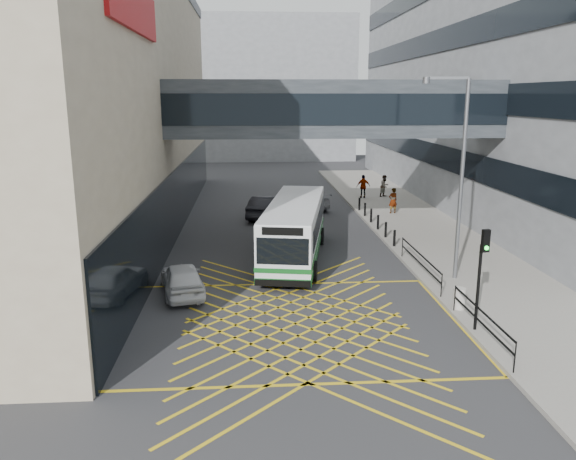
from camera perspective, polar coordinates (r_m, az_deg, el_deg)
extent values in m
plane|color=#333335|center=(20.97, 0.76, -9.49)|extent=(120.00, 120.00, 0.00)
cube|color=black|center=(36.05, -10.83, 3.35)|extent=(0.10, 41.50, 4.00)
cube|color=#A20F12|center=(23.88, -15.36, 21.01)|extent=(0.18, 9.00, 1.80)
cube|color=black|center=(45.51, 13.56, 7.83)|extent=(0.10, 43.50, 1.60)
cube|color=black|center=(45.32, 13.84, 12.86)|extent=(0.10, 43.50, 1.60)
cube|color=black|center=(45.48, 14.13, 17.90)|extent=(0.10, 43.50, 1.60)
cube|color=gray|center=(79.25, -4.34, 14.02)|extent=(28.00, 16.00, 18.00)
cube|color=#32373D|center=(31.59, 4.55, 12.19)|extent=(20.00, 4.00, 3.00)
cube|color=black|center=(29.59, 5.13, 12.10)|extent=(19.50, 0.06, 1.60)
cube|color=black|center=(33.59, 4.04, 12.27)|extent=(19.50, 0.06, 1.60)
cube|color=gray|center=(36.75, 12.94, 0.39)|extent=(6.00, 54.00, 0.16)
cube|color=gold|center=(20.97, 0.76, -9.48)|extent=(12.00, 9.00, 0.01)
cube|color=silver|center=(28.51, 0.69, 0.18)|extent=(4.21, 10.80, 2.59)
cube|color=#10531B|center=(28.79, 0.68, -2.01)|extent=(4.26, 10.84, 0.33)
cube|color=#10531B|center=(28.66, 0.68, -1.03)|extent=(4.28, 10.85, 0.21)
cube|color=black|center=(29.00, 0.80, 1.09)|extent=(4.03, 9.49, 1.01)
cube|color=black|center=(23.40, -0.56, -2.18)|extent=(2.18, 0.46, 1.15)
cube|color=black|center=(23.16, -0.57, -0.14)|extent=(1.71, 0.36, 0.34)
cube|color=silver|center=(28.24, 0.70, 2.76)|extent=(4.18, 10.70, 0.10)
cube|color=black|center=(23.79, -0.55, -5.42)|extent=(2.38, 0.52, 0.29)
cube|color=black|center=(33.89, 1.55, 0.33)|extent=(2.38, 0.52, 0.29)
cylinder|color=black|center=(25.66, -2.76, -4.01)|extent=(0.43, 0.99, 0.96)
cylinder|color=black|center=(25.41, 2.64, -4.19)|extent=(0.43, 0.99, 0.96)
cylinder|color=black|center=(31.88, -0.94, -0.52)|extent=(0.43, 0.99, 0.96)
cylinder|color=black|center=(31.67, 3.39, -0.63)|extent=(0.43, 0.99, 0.96)
imported|color=silver|center=(24.14, -10.68, -4.84)|extent=(2.69, 4.65, 1.39)
imported|color=black|center=(38.62, -2.32, 2.38)|extent=(3.10, 5.20, 1.53)
imported|color=#999BA1|center=(41.93, 1.77, 3.27)|extent=(3.80, 5.31, 1.52)
cylinder|color=black|center=(20.62, 18.75, -5.57)|extent=(0.13, 0.13, 3.10)
cube|color=black|center=(19.98, 19.43, -1.04)|extent=(0.28, 0.21, 0.77)
sphere|color=#19E533|center=(19.97, 19.53, -1.73)|extent=(0.17, 0.17, 0.15)
cylinder|color=slate|center=(25.59, 17.21, 4.68)|extent=(0.20, 0.20, 8.75)
cube|color=slate|center=(25.15, 15.91, 14.64)|extent=(1.75, 0.35, 0.11)
cylinder|color=slate|center=(24.99, 13.87, 14.57)|extent=(0.35, 0.35, 0.27)
cylinder|color=#ADA89E|center=(22.78, 16.99, -6.65)|extent=(0.48, 0.48, 0.83)
cube|color=black|center=(20.18, 19.11, -7.82)|extent=(0.05, 5.00, 0.05)
cube|color=black|center=(20.32, 19.02, -8.87)|extent=(0.05, 5.00, 0.05)
cube|color=black|center=(26.41, 13.29, -2.43)|extent=(0.05, 6.00, 0.05)
cube|color=black|center=(26.52, 13.25, -3.26)|extent=(0.05, 6.00, 0.05)
cylinder|color=black|center=(18.27, 22.06, -11.89)|extent=(0.04, 0.04, 1.00)
cylinder|color=black|center=(22.50, 16.57, -6.64)|extent=(0.04, 0.04, 1.00)
cylinder|color=black|center=(23.83, 15.33, -5.43)|extent=(0.04, 0.04, 1.00)
cylinder|color=black|center=(29.30, 11.55, -1.68)|extent=(0.04, 0.04, 1.00)
cylinder|color=black|center=(31.21, 10.76, -0.81)|extent=(0.14, 0.14, 0.90)
cylinder|color=black|center=(33.09, 9.90, 0.04)|extent=(0.14, 0.14, 0.90)
cylinder|color=black|center=(34.99, 9.13, 0.80)|extent=(0.14, 0.14, 0.90)
cylinder|color=black|center=(36.89, 8.45, 1.48)|extent=(0.14, 0.14, 0.90)
cylinder|color=black|center=(38.81, 7.83, 2.09)|extent=(0.14, 0.14, 0.90)
cylinder|color=black|center=(40.73, 7.26, 2.65)|extent=(0.14, 0.14, 0.90)
imported|color=gray|center=(39.95, 10.61, 2.96)|extent=(0.82, 0.68, 1.79)
imported|color=gray|center=(46.47, 9.79, 4.43)|extent=(0.99, 0.92, 1.76)
imported|color=gray|center=(45.60, 7.66, 4.41)|extent=(1.12, 0.57, 1.87)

